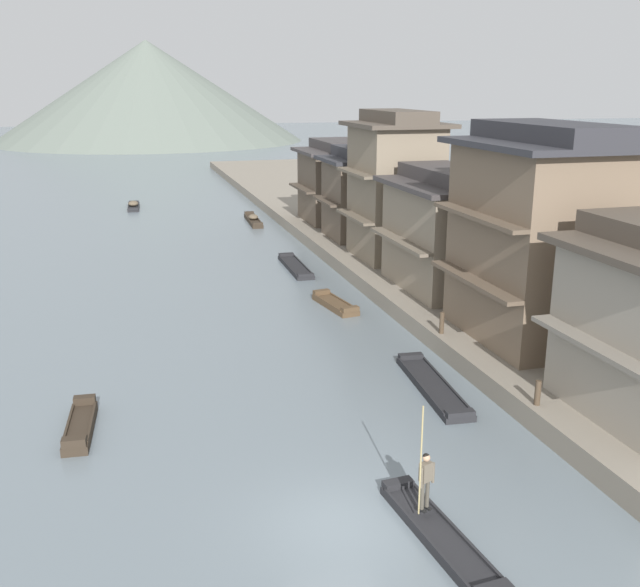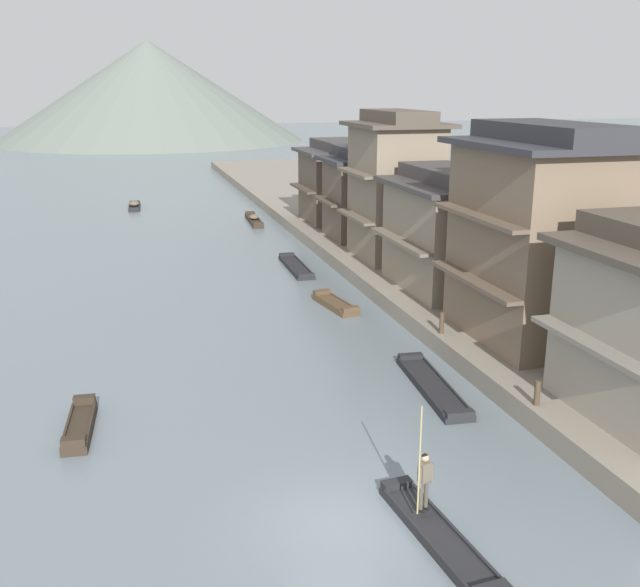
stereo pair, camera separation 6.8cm
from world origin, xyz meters
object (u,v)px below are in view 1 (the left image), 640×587
(boat_moored_second, at_px, (253,220))
(house_waterfront_far, at_px, (359,194))
(house_waterfront_narrow, at_px, (395,186))
(house_waterfront_end, at_px, (339,182))
(boat_midriver_drifting, at_px, (295,267))
(boat_foreground_poled, at_px, (440,536))
(boat_moored_nearest, at_px, (433,387))
(boat_moored_far, at_px, (133,206))
(mooring_post_dock_near, at_px, (538,393))
(house_waterfront_tall, at_px, (450,230))
(boat_midriver_upstream, at_px, (80,426))
(mooring_post_dock_mid, at_px, (442,323))
(house_waterfront_second, at_px, (544,235))
(boatman_person, at_px, (425,475))
(boat_moored_third, at_px, (335,304))

(boat_moored_second, relative_size, house_waterfront_far, 0.92)
(boat_moored_second, xyz_separation_m, house_waterfront_narrow, (5.37, -17.83, 4.89))
(house_waterfront_end, bearing_deg, boat_midriver_drifting, -119.31)
(boat_foreground_poled, bearing_deg, boat_moored_nearest, 66.86)
(boat_moored_far, bearing_deg, boat_foreground_poled, -83.81)
(boat_foreground_poled, xyz_separation_m, boat_midriver_drifting, (3.11, 27.84, -0.00))
(boat_moored_far, height_order, mooring_post_dock_near, mooring_post_dock_near)
(boat_moored_far, height_order, house_waterfront_end, house_waterfront_end)
(house_waterfront_end, bearing_deg, mooring_post_dock_near, -96.05)
(boat_moored_second, relative_size, house_waterfront_end, 0.88)
(house_waterfront_tall, distance_m, house_waterfront_narrow, 7.29)
(boat_midriver_upstream, height_order, house_waterfront_narrow, house_waterfront_narrow)
(mooring_post_dock_near, relative_size, mooring_post_dock_mid, 0.92)
(boat_midriver_drifting, relative_size, house_waterfront_second, 0.67)
(boat_moored_second, bearing_deg, house_waterfront_narrow, -73.25)
(boat_moored_far, distance_m, boat_midriver_upstream, 45.52)
(boatman_person, xyz_separation_m, boat_moored_far, (-5.76, 53.19, -1.16))
(boat_moored_nearest, relative_size, boat_midriver_drifting, 1.00)
(boat_midriver_upstream, bearing_deg, boatman_person, -41.50)
(boat_moored_third, bearing_deg, boatman_person, -99.87)
(boat_moored_second, xyz_separation_m, house_waterfront_end, (5.81, -5.08, 3.58))
(house_waterfront_second, bearing_deg, mooring_post_dock_mid, 160.80)
(boat_foreground_poled, distance_m, house_waterfront_end, 40.10)
(mooring_post_dock_near, bearing_deg, boat_moored_nearest, 118.65)
(house_waterfront_end, bearing_deg, boat_moored_third, -107.58)
(boat_foreground_poled, relative_size, mooring_post_dock_mid, 5.48)
(boat_moored_second, bearing_deg, boat_moored_nearest, -89.69)
(boat_moored_third, xyz_separation_m, house_waterfront_end, (6.13, 19.34, 3.64))
(boatman_person, height_order, boat_moored_far, boatman_person)
(boat_moored_third, distance_m, house_waterfront_far, 14.41)
(boat_moored_third, bearing_deg, boat_moored_far, 104.64)
(boat_moored_second, height_order, boat_midriver_drifting, boat_moored_second)
(boat_midriver_drifting, bearing_deg, house_waterfront_tall, -56.08)
(boat_midriver_upstream, bearing_deg, house_waterfront_far, 53.51)
(boat_foreground_poled, xyz_separation_m, boat_moored_nearest, (3.67, 8.58, 0.01))
(boat_foreground_poled, distance_m, boat_moored_far, 54.33)
(boatman_person, xyz_separation_m, house_waterfront_tall, (9.20, 18.10, 2.41))
(boat_midriver_upstream, height_order, house_waterfront_end, house_waterfront_end)
(boat_moored_nearest, height_order, boat_moored_far, boat_moored_far)
(boat_moored_third, height_order, boat_midriver_upstream, boat_midriver_upstream)
(house_waterfront_narrow, bearing_deg, house_waterfront_second, -87.95)
(boat_moored_nearest, height_order, boat_midriver_upstream, boat_midriver_upstream)
(boat_moored_far, bearing_deg, house_waterfront_tall, -66.91)
(boat_midriver_drifting, relative_size, house_waterfront_end, 0.91)
(house_waterfront_narrow, height_order, house_waterfront_end, house_waterfront_narrow)
(boat_midriver_drifting, height_order, house_waterfront_narrow, house_waterfront_narrow)
(boatman_person, bearing_deg, house_waterfront_second, 47.03)
(house_waterfront_narrow, distance_m, mooring_post_dock_near, 21.78)
(boatman_person, height_order, boat_midriver_drifting, boatman_person)
(boat_foreground_poled, distance_m, boat_midriver_drifting, 28.01)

